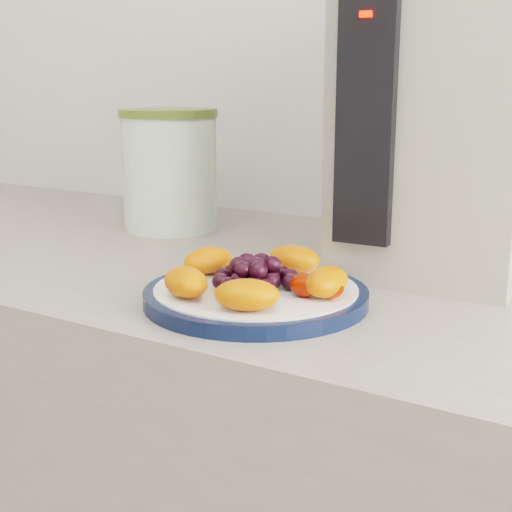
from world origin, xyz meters
The scene contains 8 objects.
plate_rim centered at (0.03, 1.04, 0.91)m, with size 0.23×0.23×0.01m, color #0B1736.
plate_face centered at (0.03, 1.04, 0.91)m, with size 0.21×0.21×0.02m, color white.
canister centered at (-0.28, 1.30, 0.99)m, with size 0.14×0.14×0.17m, color #3A691E.
canister_lid centered at (-0.28, 1.30, 1.08)m, with size 0.15×0.15×0.01m, color #586927.
appliance_body centered at (0.15, 1.30, 1.08)m, with size 0.21×0.29×0.36m, color #A39C8D.
appliance_panel centered at (0.10, 1.15, 1.08)m, with size 0.06×0.02×0.27m, color black.
appliance_led centered at (0.10, 1.14, 1.19)m, with size 0.01×0.01×0.01m, color #FF0C05.
fruit_plate centered at (0.03, 1.04, 0.93)m, with size 0.20×0.20×0.03m.
Camera 1 is at (0.40, 0.44, 1.12)m, focal length 50.00 mm.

